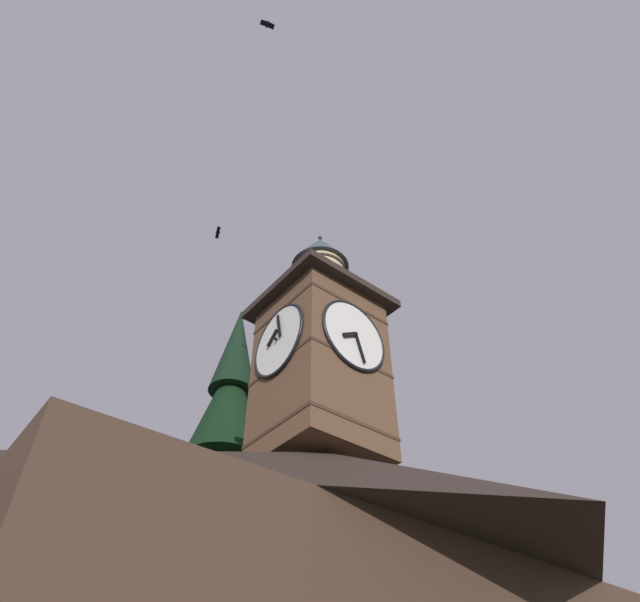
% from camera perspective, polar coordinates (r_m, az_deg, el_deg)
% --- Properties ---
extents(clock_tower, '(3.70, 3.70, 9.05)m').
position_cam_1_polar(clock_tower, '(16.97, 0.01, -5.34)').
color(clock_tower, brown).
rests_on(clock_tower, building_main).
extents(pine_tree_behind, '(6.57, 6.57, 19.11)m').
position_cam_1_polar(pine_tree_behind, '(21.69, -11.29, -25.07)').
color(pine_tree_behind, '#473323').
rests_on(pine_tree_behind, ground_plane).
extents(moon, '(1.61, 1.61, 1.61)m').
position_cam_1_polar(moon, '(49.13, -13.05, -22.38)').
color(moon, silver).
extents(flying_bird_high, '(0.51, 0.31, 0.14)m').
position_cam_1_polar(flying_bird_high, '(21.08, -5.43, 26.44)').
color(flying_bird_high, black).
extents(flying_bird_low, '(0.35, 0.63, 0.10)m').
position_cam_1_polar(flying_bird_low, '(22.66, -10.45, 6.94)').
color(flying_bird_low, black).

